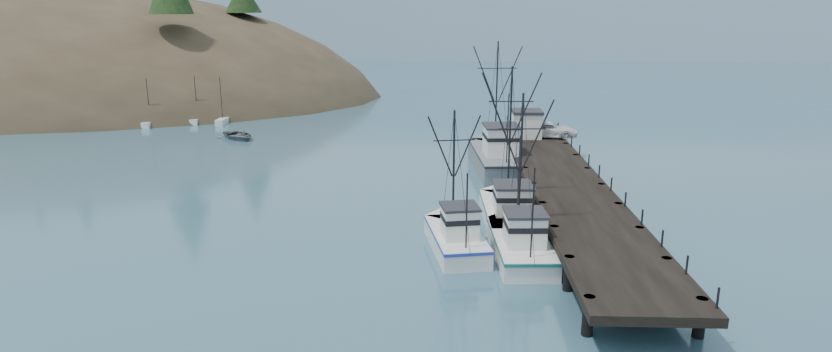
# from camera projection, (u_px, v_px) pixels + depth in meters

# --- Properties ---
(ground) EXTENTS (400.00, 400.00, 0.00)m
(ground) POSITION_uv_depth(u_px,v_px,m) (359.00, 294.00, 35.17)
(ground) COLOR #2F5669
(ground) RESTS_ON ground
(pier) EXTENTS (6.00, 44.00, 2.00)m
(pier) POSITION_uv_depth(u_px,v_px,m) (567.00, 187.00, 49.63)
(pier) COLOR black
(pier) RESTS_ON ground
(distant_ridge) EXTENTS (360.00, 40.00, 26.00)m
(distant_ridge) POSITION_uv_depth(u_px,v_px,m) (461.00, 56.00, 198.99)
(distant_ridge) COLOR #9EB2C6
(distant_ridge) RESTS_ON ground
(distant_ridge_far) EXTENTS (180.00, 25.00, 18.00)m
(distant_ridge_far) POSITION_uv_depth(u_px,v_px,m) (310.00, 52.00, 215.48)
(distant_ridge_far) COLOR silver
(distant_ridge_far) RESTS_ON ground
(moored_sailboats) EXTENTS (20.17, 18.78, 6.35)m
(moored_sailboats) POSITION_uv_depth(u_px,v_px,m) (156.00, 116.00, 89.57)
(moored_sailboats) COLOR white
(moored_sailboats) RESTS_ON ground
(trawler_near) EXTENTS (3.76, 10.13, 10.41)m
(trawler_near) POSITION_uv_depth(u_px,v_px,m) (520.00, 242.00, 40.56)
(trawler_near) COLOR white
(trawler_near) RESTS_ON ground
(trawler_mid) EXTENTS (4.35, 9.03, 9.21)m
(trawler_mid) POSITION_uv_depth(u_px,v_px,m) (455.00, 237.00, 41.59)
(trawler_mid) COLOR white
(trawler_mid) RESTS_ON ground
(trawler_far) EXTENTS (3.90, 11.14, 11.43)m
(trawler_far) POSITION_uv_depth(u_px,v_px,m) (509.00, 211.00, 46.67)
(trawler_far) COLOR white
(trawler_far) RESTS_ON ground
(work_vessel) EXTENTS (5.27, 14.56, 12.29)m
(work_vessel) POSITION_uv_depth(u_px,v_px,m) (497.00, 156.00, 61.94)
(work_vessel) COLOR slate
(work_vessel) RESTS_ON ground
(pier_shed) EXTENTS (3.00, 3.20, 2.80)m
(pier_shed) POSITION_uv_depth(u_px,v_px,m) (527.00, 123.00, 66.62)
(pier_shed) COLOR silver
(pier_shed) RESTS_ON pier
(pickup_truck) EXTENTS (6.10, 3.57, 1.59)m
(pickup_truck) POSITION_uv_depth(u_px,v_px,m) (550.00, 130.00, 66.68)
(pickup_truck) COLOR silver
(pickup_truck) RESTS_ON pier
(motorboat) EXTENTS (6.45, 6.52, 1.11)m
(motorboat) POSITION_uv_depth(u_px,v_px,m) (238.00, 139.00, 76.13)
(motorboat) COLOR #53575C
(motorboat) RESTS_ON ground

